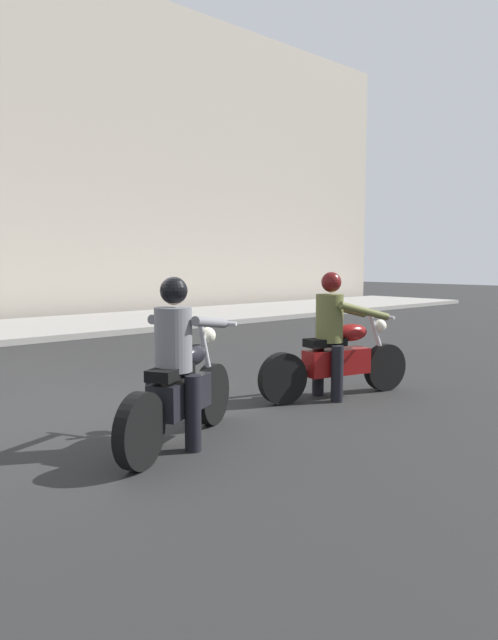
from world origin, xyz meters
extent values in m
plane|color=black|center=(0.00, 0.00, 0.00)|extent=(80.00, 80.00, 0.00)
cylinder|color=black|center=(3.73, -1.71, 0.31)|extent=(0.64, 0.27, 0.63)
cylinder|color=black|center=(2.19, -1.33, 0.31)|extent=(0.64, 0.27, 0.63)
cylinder|color=silver|center=(3.61, -1.68, 0.66)|extent=(0.35, 0.14, 0.76)
cube|color=maroon|center=(2.96, -1.52, 0.45)|extent=(0.92, 0.48, 0.32)
ellipsoid|color=maroon|center=(3.17, -1.57, 0.81)|extent=(0.52, 0.35, 0.22)
cube|color=black|center=(2.78, -1.48, 0.71)|extent=(0.56, 0.36, 0.10)
cylinder|color=silver|center=(3.56, -1.67, 1.01)|extent=(0.21, 0.69, 0.04)
sphere|color=silver|center=(3.63, -1.69, 0.87)|extent=(0.17, 0.17, 0.17)
cylinder|color=silver|center=(2.71, -1.29, 0.33)|extent=(0.70, 0.24, 0.07)
cylinder|color=black|center=(2.77, -1.68, 0.35)|extent=(0.18, 0.18, 0.69)
cylinder|color=black|center=(2.87, -1.29, 0.35)|extent=(0.18, 0.18, 0.69)
cylinder|color=brown|center=(2.84, -1.49, 1.01)|extent=(0.41, 0.41, 0.60)
cylinder|color=brown|center=(3.15, -1.79, 1.10)|extent=(0.76, 0.27, 0.26)
cylinder|color=brown|center=(3.25, -1.37, 1.10)|extent=(0.76, 0.27, 0.26)
sphere|color=tan|center=(2.86, -1.50, 1.43)|extent=(0.20, 0.20, 0.20)
sphere|color=#510F0F|center=(2.86, -1.50, 1.46)|extent=(0.25, 0.25, 0.25)
cylinder|color=black|center=(1.03, -1.42, 0.32)|extent=(0.63, 0.40, 0.64)
cylinder|color=black|center=(-0.23, -2.06, 0.32)|extent=(0.63, 0.40, 0.64)
cylinder|color=silver|center=(0.92, -1.48, 0.71)|extent=(0.36, 0.22, 0.83)
cube|color=black|center=(0.40, -1.74, 0.46)|extent=(0.82, 0.60, 0.32)
ellipsoid|color=black|center=(0.60, -1.64, 0.81)|extent=(0.54, 0.43, 0.22)
cube|color=black|center=(0.24, -1.82, 0.71)|extent=(0.57, 0.45, 0.10)
cylinder|color=silver|center=(0.87, -1.50, 1.09)|extent=(0.35, 0.64, 0.04)
sphere|color=silver|center=(0.94, -1.47, 0.95)|extent=(0.17, 0.17, 0.17)
cylinder|color=silver|center=(0.06, -1.74, 0.34)|extent=(0.66, 0.38, 0.07)
cylinder|color=black|center=(0.36, -1.98, 0.35)|extent=(0.20, 0.20, 0.69)
cylinder|color=black|center=(0.18, -1.63, 0.35)|extent=(0.20, 0.20, 0.69)
cylinder|color=slate|center=(0.29, -1.80, 1.00)|extent=(0.46, 0.46, 0.58)
cylinder|color=slate|center=(0.68, -1.85, 1.14)|extent=(0.63, 0.38, 0.17)
cylinder|color=slate|center=(0.48, -1.45, 1.14)|extent=(0.63, 0.38, 0.17)
sphere|color=tan|center=(0.31, -1.79, 1.41)|extent=(0.20, 0.20, 0.20)
sphere|color=black|center=(0.31, -1.79, 1.44)|extent=(0.25, 0.25, 0.25)
camera|label=1|loc=(-2.64, -6.05, 1.69)|focal=32.13mm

